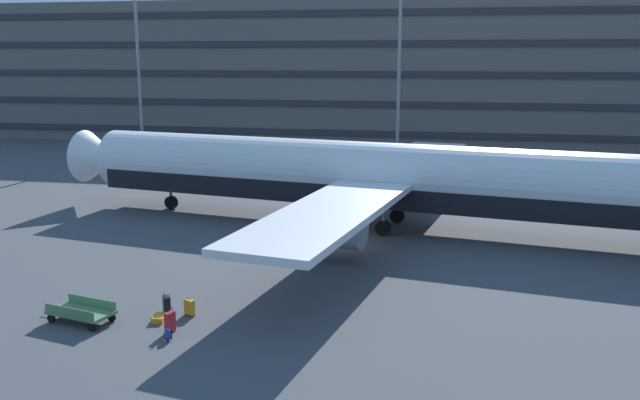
{
  "coord_description": "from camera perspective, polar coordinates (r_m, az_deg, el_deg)",
  "views": [
    {
      "loc": [
        6.33,
        -36.66,
        10.38
      ],
      "look_at": [
        -0.48,
        -2.63,
        3.0
      ],
      "focal_mm": 38.0,
      "sensor_mm": 36.0,
      "label": 1
    }
  ],
  "objects": [
    {
      "name": "suitcase_laid_flat",
      "position": [
        26.95,
        -12.52,
        -9.97
      ],
      "size": [
        0.34,
        0.47,
        0.99
      ],
      "color": "#B21E23",
      "rests_on": "ground_plane"
    },
    {
      "name": "light_mast_left",
      "position": [
        70.05,
        6.75,
        13.88
      ],
      "size": [
        1.8,
        0.5,
        22.15
      ],
      "color": "gray",
      "rests_on": "ground_plane"
    },
    {
      "name": "suitcase_silver",
      "position": [
        28.78,
        -12.79,
        -8.59
      ],
      "size": [
        0.46,
        0.51,
        0.91
      ],
      "color": "black",
      "rests_on": "ground_plane"
    },
    {
      "name": "ground_plane",
      "position": [
        38.62,
        1.47,
        -3.59
      ],
      "size": [
        600.0,
        600.0,
        0.0
      ],
      "primitive_type": "plane",
      "color": "#424449"
    },
    {
      "name": "suitcase_upright",
      "position": [
        28.46,
        -10.93,
        -8.84
      ],
      "size": [
        0.52,
        0.43,
        0.77
      ],
      "color": "orange",
      "rests_on": "ground_plane"
    },
    {
      "name": "backpack_navy",
      "position": [
        26.27,
        -12.72,
        -11.02
      ],
      "size": [
        0.4,
        0.38,
        0.53
      ],
      "color": "navy",
      "rests_on": "ground_plane"
    },
    {
      "name": "baggage_cart",
      "position": [
        28.88,
        -19.48,
        -8.88
      ],
      "size": [
        3.37,
        1.86,
        0.82
      ],
      "color": "#4C724C",
      "rests_on": "ground_plane"
    },
    {
      "name": "airliner",
      "position": [
        41.44,
        4.59,
        1.9
      ],
      "size": [
        43.74,
        35.58,
        11.19
      ],
      "color": "silver",
      "rests_on": "ground_plane"
    },
    {
      "name": "suitcase_scuffed",
      "position": [
        28.25,
        -13.41,
        -9.65
      ],
      "size": [
        0.59,
        0.85,
        0.23
      ],
      "color": "orange",
      "rests_on": "ground_plane"
    },
    {
      "name": "terminal_structure",
      "position": [
        85.81,
        7.21,
        10.6
      ],
      "size": [
        125.91,
        16.51,
        16.84
      ],
      "color": "#605B56",
      "rests_on": "ground_plane"
    },
    {
      "name": "light_mast_far_left",
      "position": [
        77.82,
        -15.27,
        15.01
      ],
      "size": [
        1.8,
        0.5,
        26.54
      ],
      "color": "gray",
      "rests_on": "ground_plane"
    }
  ]
}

